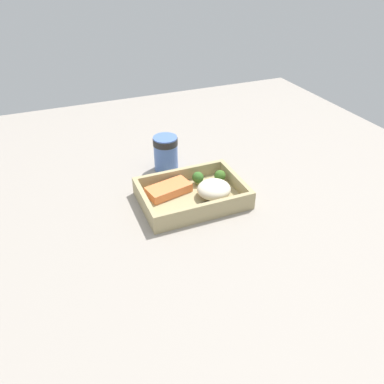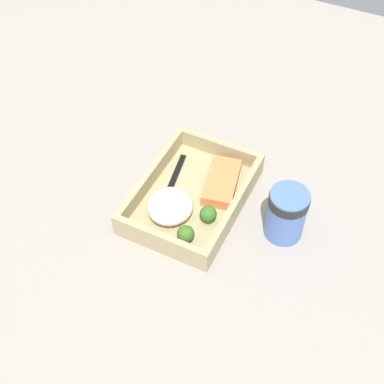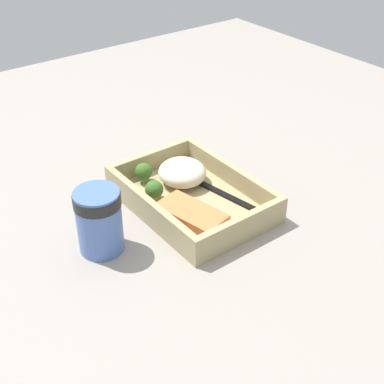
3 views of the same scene
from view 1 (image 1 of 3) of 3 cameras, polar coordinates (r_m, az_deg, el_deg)
name	(u,v)px [view 1 (image 1 of 3)]	position (r cm, az deg, el deg)	size (l,w,h in cm)	color
ground_plane	(192,204)	(96.61, 0.00, -1.82)	(160.00, 160.00, 2.00)	gray
takeout_tray	(192,199)	(95.68, 0.00, -1.04)	(26.03, 18.40, 1.20)	tan
tray_rim	(192,191)	(94.33, 0.00, 0.15)	(26.03, 18.40, 3.58)	tan
salmon_fillet	(169,189)	(96.27, -3.57, 0.39)	(11.22, 5.66, 2.31)	#EF7C43
mashed_potatoes	(214,189)	(94.58, 3.37, 0.41)	(8.62, 8.31, 4.22)	beige
broccoli_floret_1	(198,178)	(99.40, 0.91, 2.20)	(3.08, 3.08, 3.60)	#8BA95E
broccoli_floret_2	(220,176)	(100.21, 4.28, 2.46)	(3.07, 3.07, 3.71)	#759E56
fork	(199,206)	(91.73, 1.09, -2.16)	(15.84, 4.43, 0.44)	black
paper_cup	(166,152)	(107.05, -4.03, 6.16)	(6.98, 6.98, 10.22)	#4E70BA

